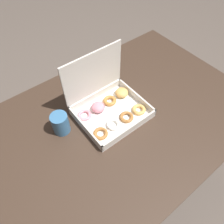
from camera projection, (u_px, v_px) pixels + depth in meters
name	position (u px, v px, depth m)	size (l,w,h in m)	color
ground_plane	(119.00, 173.00, 1.59)	(8.00, 8.00, 0.00)	#564C44
dining_table	(122.00, 126.00, 1.11)	(1.27, 0.88, 0.70)	#38281E
donut_box	(107.00, 102.00, 1.02)	(0.31, 0.28, 0.27)	white
coffee_mug	(60.00, 123.00, 0.95)	(0.07, 0.07, 0.10)	teal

